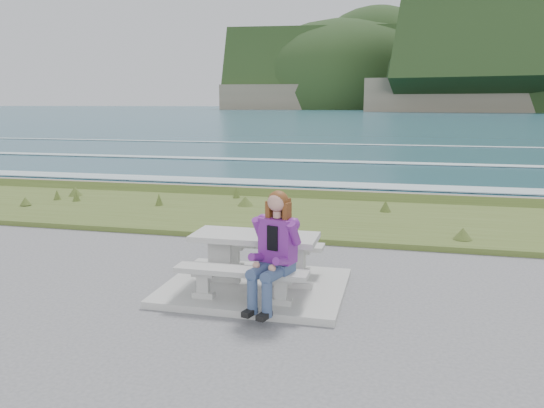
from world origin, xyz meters
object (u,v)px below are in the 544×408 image
object	(u,v)px
picnic_table	(255,245)
seated_woman	(271,266)
bench_landward	(241,276)
bench_seaward	(267,248)

from	to	relation	value
picnic_table	seated_woman	world-z (taller)	seated_woman
bench_landward	seated_woman	distance (m)	0.51
picnic_table	bench_seaward	bearing A→B (deg)	90.00
bench_landward	seated_woman	bearing A→B (deg)	-17.21
picnic_table	bench_landward	bearing A→B (deg)	-90.00
bench_landward	bench_seaward	world-z (taller)	same
picnic_table	bench_seaward	xyz separation A→B (m)	(0.00, 0.70, -0.23)
bench_seaward	seated_woman	size ratio (longest dim) A/B	1.19
picnic_table	seated_woman	size ratio (longest dim) A/B	1.19
picnic_table	seated_woman	xyz separation A→B (m)	(0.44, -0.84, -0.03)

